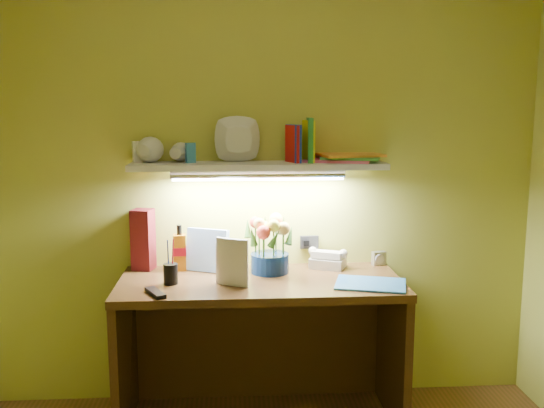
# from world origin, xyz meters

# --- Properties ---
(desk) EXTENTS (1.40, 0.60, 0.75)m
(desk) POSITION_xyz_m (0.00, 1.20, 0.38)
(desk) COLOR #39240F
(desk) RESTS_ON ground
(flower_bouquet) EXTENTS (0.22, 0.22, 0.35)m
(flower_bouquet) POSITION_xyz_m (0.05, 1.33, 0.92)
(flower_bouquet) COLOR #071A3E
(flower_bouquet) RESTS_ON desk
(telephone) EXTENTS (0.21, 0.19, 0.11)m
(telephone) POSITION_xyz_m (0.37, 1.40, 0.80)
(telephone) COLOR beige
(telephone) RESTS_ON desk
(desk_clock) EXTENTS (0.08, 0.05, 0.07)m
(desk_clock) POSITION_xyz_m (0.65, 1.44, 0.79)
(desk_clock) COLOR #B4B3B8
(desk_clock) RESTS_ON desk
(whisky_bottle) EXTENTS (0.07, 0.07, 0.24)m
(whisky_bottle) POSITION_xyz_m (-0.41, 1.40, 0.87)
(whisky_bottle) COLOR #AB5C09
(whisky_bottle) RESTS_ON desk
(whisky_box) EXTENTS (0.12, 0.12, 0.32)m
(whisky_box) POSITION_xyz_m (-0.60, 1.44, 0.91)
(whisky_box) COLOR maroon
(whisky_box) RESTS_ON desk
(pen_cup) EXTENTS (0.08, 0.08, 0.17)m
(pen_cup) POSITION_xyz_m (-0.44, 1.16, 0.83)
(pen_cup) COLOR black
(pen_cup) RESTS_ON desk
(art_card) EXTENTS (0.22, 0.13, 0.22)m
(art_card) POSITION_xyz_m (-0.27, 1.38, 0.86)
(art_card) COLOR silver
(art_card) RESTS_ON desk
(tv_remote) EXTENTS (0.11, 0.16, 0.02)m
(tv_remote) POSITION_xyz_m (-0.49, 0.99, 0.76)
(tv_remote) COLOR black
(tv_remote) RESTS_ON desk
(blue_folder) EXTENTS (0.38, 0.32, 0.01)m
(blue_folder) POSITION_xyz_m (0.52, 1.08, 0.75)
(blue_folder) COLOR #2B6FBA
(blue_folder) RESTS_ON desk
(desk_book_a) EXTENTS (0.15, 0.03, 0.20)m
(desk_book_a) POSITION_xyz_m (-0.22, 1.16, 0.85)
(desk_book_a) COLOR white
(desk_book_a) RESTS_ON desk
(desk_book_b) EXTENTS (0.16, 0.10, 0.23)m
(desk_book_b) POSITION_xyz_m (-0.21, 1.15, 0.87)
(desk_book_b) COLOR silver
(desk_book_b) RESTS_ON desk
(wall_shelf) EXTENTS (1.31, 0.35, 0.26)m
(wall_shelf) POSITION_xyz_m (0.01, 1.38, 1.34)
(wall_shelf) COLOR silver
(wall_shelf) RESTS_ON ground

